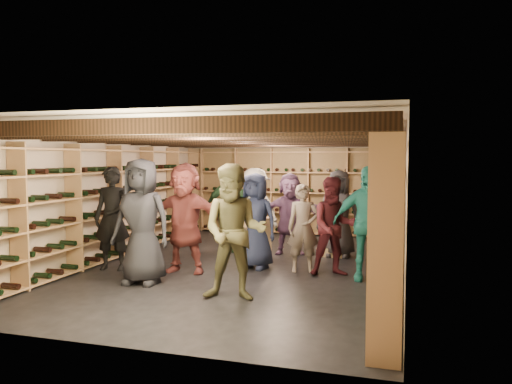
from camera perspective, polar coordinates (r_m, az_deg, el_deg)
The scene contains 22 objects.
ground at distance 8.97m, azimuth -1.49°, elevation -8.40°, with size 8.00×8.00×0.00m, color black.
walls at distance 8.80m, azimuth -1.50°, elevation -0.74°, with size 5.52×8.02×2.40m.
ceiling at distance 8.78m, azimuth -1.51°, elevation 7.09°, with size 5.50×8.00×0.01m, color #BFB5A3.
ceiling_joists at distance 8.77m, azimuth -1.51°, elevation 6.18°, with size 5.40×7.12×0.18m.
wine_rack_left at distance 9.91m, azimuth -15.78°, elevation -1.08°, with size 0.32×7.50×2.15m.
wine_rack_right at distance 8.38m, azimuth 15.47°, elevation -1.98°, with size 0.32×7.50×2.15m.
wine_rack_back at distance 12.49m, azimuth 3.96°, elevation 0.08°, with size 4.70×0.30×2.15m.
crate_stack_left at distance 10.42m, azimuth 0.29°, elevation -4.75°, with size 0.57×0.46×0.68m.
crate_stack_right at distance 10.26m, azimuth -1.56°, elevation -4.90°, with size 0.56×0.42×0.68m.
crate_loose at distance 9.90m, azimuth 8.57°, elevation -6.77°, with size 0.50×0.33×0.17m, color #A78358.
person_0 at distance 7.77m, azimuth -12.94°, elevation -3.28°, with size 0.93×0.61×1.91m, color black.
person_1 at distance 8.85m, azimuth -16.08°, elevation -2.90°, with size 0.65×0.42×1.77m, color black.
person_2 at distance 6.73m, azimuth -2.46°, elevation -4.61°, with size 0.89×0.70×1.84m, color brown.
person_4 at distance 7.99m, azimuth 12.58°, elevation -3.49°, with size 1.05×0.44×1.80m, color teal.
person_5 at distance 8.40m, azimuth -8.17°, elevation -2.92°, with size 1.71×0.54×1.84m, color brown.
person_6 at distance 8.63m, azimuth -0.10°, elevation -3.31°, with size 0.81×0.53×1.66m, color #1B233F.
person_7 at distance 8.42m, azimuth 5.44°, elevation -4.13°, with size 0.54×0.35×1.48m, color gray.
person_8 at distance 8.20m, azimuth 8.93°, elevation -3.92°, with size 0.78×0.61×1.61m, color #46151D.
person_9 at distance 10.11m, azimuth -0.11°, elevation -2.10°, with size 1.10×0.63×1.70m, color #B9B8A9.
person_10 at distance 10.22m, azimuth -3.15°, elevation -1.95°, with size 1.02×0.42×1.73m, color #254829.
person_11 at distance 9.94m, azimuth 3.88°, elevation -2.47°, with size 1.50×0.48×1.62m, color slate.
person_12 at distance 9.77m, azimuth 9.43°, elevation -2.43°, with size 0.82×0.54×1.68m, color #302F34.
Camera 1 is at (2.72, -8.33, 1.93)m, focal length 35.00 mm.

